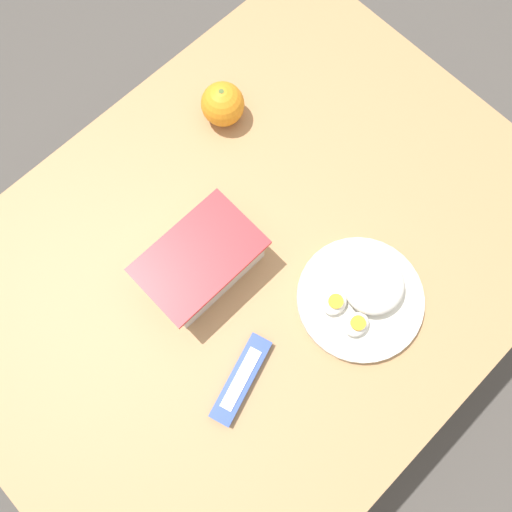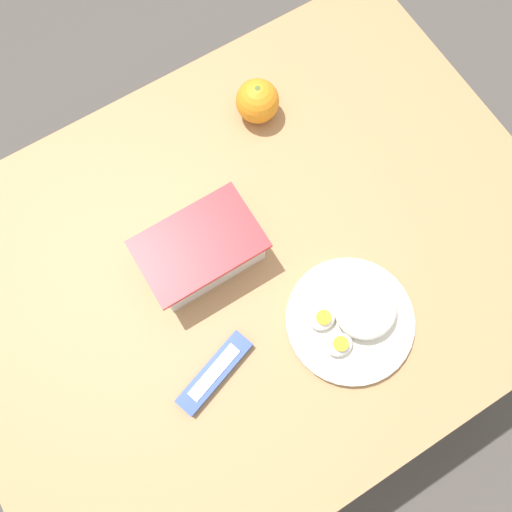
{
  "view_description": "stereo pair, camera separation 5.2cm",
  "coord_description": "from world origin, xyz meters",
  "px_view_note": "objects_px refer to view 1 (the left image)",
  "views": [
    {
      "loc": [
        -0.17,
        -0.18,
        1.58
      ],
      "look_at": [
        -0.0,
        -0.0,
        0.76
      ],
      "focal_mm": 35.0,
      "sensor_mm": 36.0,
      "label": 1
    },
    {
      "loc": [
        -0.12,
        -0.21,
        1.58
      ],
      "look_at": [
        -0.0,
        -0.0,
        0.76
      ],
      "focal_mm": 35.0,
      "sensor_mm": 36.0,
      "label": 2
    }
  ],
  "objects_px": {
    "food_container": "(202,263)",
    "candy_bar": "(241,379)",
    "orange_fruit": "(223,104)",
    "rice_plate": "(364,295)"
  },
  "relations": [
    {
      "from": "orange_fruit",
      "to": "candy_bar",
      "type": "distance_m",
      "value": 0.5
    },
    {
      "from": "orange_fruit",
      "to": "rice_plate",
      "type": "xyz_separation_m",
      "value": [
        -0.07,
        -0.43,
        -0.02
      ]
    },
    {
      "from": "food_container",
      "to": "rice_plate",
      "type": "xyz_separation_m",
      "value": [
        0.16,
        -0.23,
        -0.02
      ]
    },
    {
      "from": "rice_plate",
      "to": "candy_bar",
      "type": "bearing_deg",
      "value": 169.55
    },
    {
      "from": "food_container",
      "to": "rice_plate",
      "type": "relative_size",
      "value": 0.93
    },
    {
      "from": "candy_bar",
      "to": "rice_plate",
      "type": "bearing_deg",
      "value": -10.45
    },
    {
      "from": "rice_plate",
      "to": "orange_fruit",
      "type": "bearing_deg",
      "value": 80.32
    },
    {
      "from": "food_container",
      "to": "candy_bar",
      "type": "bearing_deg",
      "value": -114.61
    },
    {
      "from": "food_container",
      "to": "orange_fruit",
      "type": "bearing_deg",
      "value": 40.38
    },
    {
      "from": "food_container",
      "to": "orange_fruit",
      "type": "xyz_separation_m",
      "value": [
        0.24,
        0.2,
        0.0
      ]
    }
  ]
}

